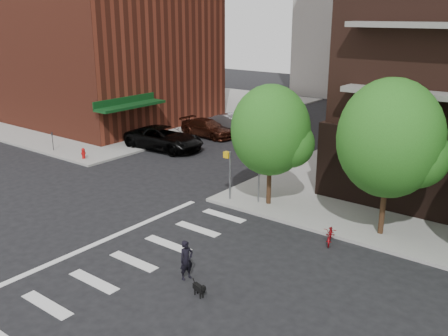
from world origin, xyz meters
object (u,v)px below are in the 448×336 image
object	(u,v)px
parked_car_maroon	(208,128)
scooter	(330,234)
fire_hydrant	(83,153)
parked_car_black	(164,138)
dog_walker	(186,260)
parked_car_silver	(233,124)

from	to	relation	value
parked_car_maroon	scooter	world-z (taller)	parked_car_maroon
fire_hydrant	scooter	xyz separation A→B (m)	(19.01, -1.30, -0.15)
parked_car_black	scooter	bearing A→B (deg)	-117.18
parked_car_black	scooter	distance (m)	18.04
parked_car_black	scooter	size ratio (longest dim) A/B	3.98
parked_car_black	scooter	xyz separation A→B (m)	(16.71, -6.78, -0.44)
parked_car_maroon	dog_walker	size ratio (longest dim) A/B	3.13
dog_walker	parked_car_maroon	bearing A→B (deg)	51.60
scooter	parked_car_maroon	bearing A→B (deg)	123.72
scooter	dog_walker	distance (m)	6.84
parked_car_silver	scooter	world-z (taller)	parked_car_silver
parked_car_maroon	scooter	bearing A→B (deg)	-122.10
parked_car_black	parked_car_silver	world-z (taller)	parked_car_black
parked_car_maroon	parked_car_silver	bearing A→B (deg)	-15.12
fire_hydrant	dog_walker	xyz separation A→B (m)	(16.11, -7.48, 0.23)
fire_hydrant	parked_car_maroon	world-z (taller)	parked_car_maroon
parked_car_silver	fire_hydrant	bearing A→B (deg)	169.23
parked_car_black	parked_car_silver	distance (m)	7.47
dog_walker	scooter	bearing A→B (deg)	-11.11
dog_walker	fire_hydrant	bearing A→B (deg)	79.13
fire_hydrant	parked_car_maroon	bearing A→B (deg)	77.62
fire_hydrant	parked_car_black	world-z (taller)	parked_car_black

